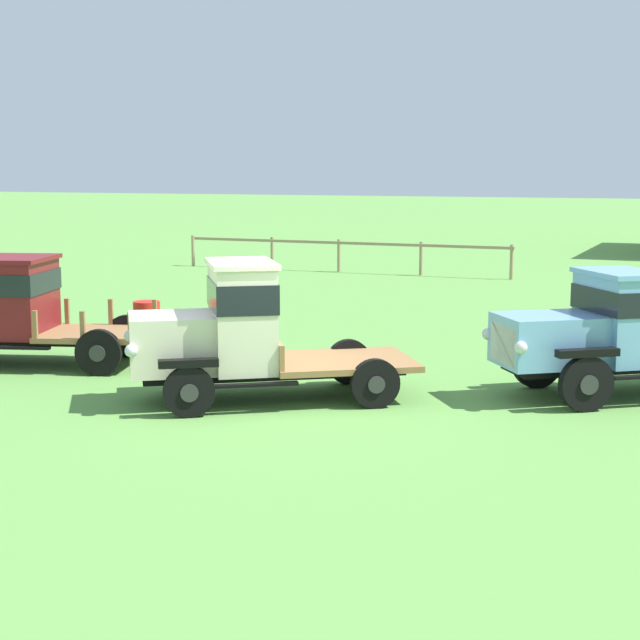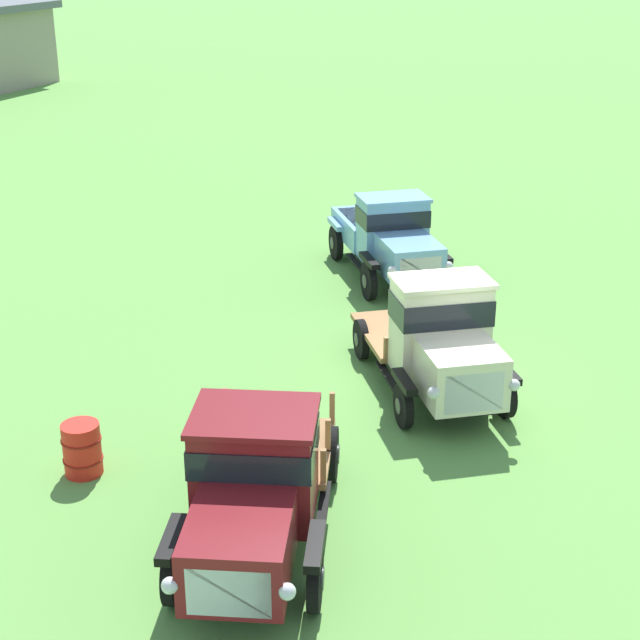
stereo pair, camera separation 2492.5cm
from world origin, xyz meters
name	(u,v)px [view 2 (the right image)]	position (x,y,z in m)	size (l,w,h in m)	color
ground_plane	(440,387)	(0.00, 0.00, 0.00)	(240.00, 240.00, 0.00)	#5B9342
vintage_truck_foreground_near	(253,488)	(-6.02, 0.83, 1.11)	(5.12, 3.09, 2.07)	black
vintage_truck_second_in_line	(441,342)	(-0.51, -0.12, 1.14)	(4.74, 4.00, 2.26)	black
vintage_truck_midrow_center	(389,237)	(5.28, 2.82, 1.04)	(4.73, 4.04, 2.08)	black
oil_drum_beside_row	(82,449)	(-5.05, 4.26, 0.42)	(0.62, 0.62, 0.84)	red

